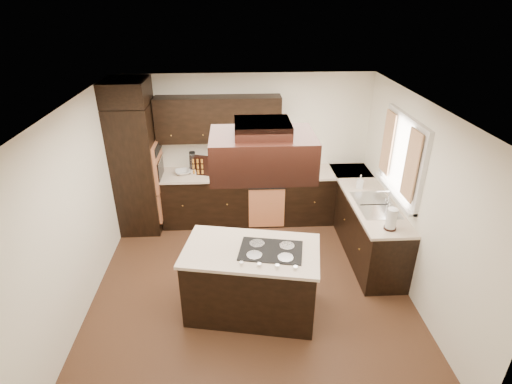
% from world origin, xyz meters
% --- Properties ---
extents(floor, '(4.20, 4.20, 0.02)m').
position_xyz_m(floor, '(0.00, 0.00, -0.01)').
color(floor, brown).
rests_on(floor, ground).
extents(ceiling, '(4.20, 4.20, 0.02)m').
position_xyz_m(ceiling, '(0.00, 0.00, 2.51)').
color(ceiling, silver).
rests_on(ceiling, ground).
extents(wall_back, '(4.20, 0.02, 2.50)m').
position_xyz_m(wall_back, '(0.00, 2.11, 1.25)').
color(wall_back, white).
rests_on(wall_back, ground).
extents(wall_front, '(4.20, 0.02, 2.50)m').
position_xyz_m(wall_front, '(0.00, -2.11, 1.25)').
color(wall_front, white).
rests_on(wall_front, ground).
extents(wall_left, '(0.02, 4.20, 2.50)m').
position_xyz_m(wall_left, '(-2.11, 0.00, 1.25)').
color(wall_left, white).
rests_on(wall_left, ground).
extents(wall_right, '(0.02, 4.20, 2.50)m').
position_xyz_m(wall_right, '(2.11, 0.00, 1.25)').
color(wall_right, white).
rests_on(wall_right, ground).
extents(oven_column, '(0.65, 0.75, 2.12)m').
position_xyz_m(oven_column, '(-1.78, 1.71, 1.06)').
color(oven_column, black).
rests_on(oven_column, floor).
extents(wall_oven_face, '(0.05, 0.62, 0.78)m').
position_xyz_m(wall_oven_face, '(-1.43, 1.71, 1.12)').
color(wall_oven_face, '#D87F50').
rests_on(wall_oven_face, oven_column).
extents(base_cabinets_back, '(2.93, 0.60, 0.88)m').
position_xyz_m(base_cabinets_back, '(0.03, 1.80, 0.44)').
color(base_cabinets_back, black).
rests_on(base_cabinets_back, floor).
extents(base_cabinets_right, '(0.60, 2.40, 0.88)m').
position_xyz_m(base_cabinets_right, '(1.80, 0.90, 0.44)').
color(base_cabinets_right, black).
rests_on(base_cabinets_right, floor).
extents(countertop_back, '(2.93, 0.63, 0.04)m').
position_xyz_m(countertop_back, '(0.03, 1.79, 0.90)').
color(countertop_back, beige).
rests_on(countertop_back, base_cabinets_back).
extents(countertop_right, '(0.63, 2.40, 0.04)m').
position_xyz_m(countertop_right, '(1.79, 0.90, 0.90)').
color(countertop_right, beige).
rests_on(countertop_right, base_cabinets_right).
extents(upper_cabinets, '(2.00, 0.34, 0.72)m').
position_xyz_m(upper_cabinets, '(-0.43, 1.93, 1.81)').
color(upper_cabinets, black).
rests_on(upper_cabinets, wall_back).
extents(dishwasher_front, '(0.60, 0.05, 0.72)m').
position_xyz_m(dishwasher_front, '(0.33, 1.50, 0.40)').
color(dishwasher_front, '#D87F50').
rests_on(dishwasher_front, floor).
extents(window_frame, '(0.06, 1.32, 1.12)m').
position_xyz_m(window_frame, '(2.07, 0.55, 1.65)').
color(window_frame, silver).
rests_on(window_frame, wall_right).
extents(window_pane, '(0.00, 1.20, 1.00)m').
position_xyz_m(window_pane, '(2.10, 0.55, 1.65)').
color(window_pane, white).
rests_on(window_pane, wall_right).
extents(curtain_left, '(0.02, 0.34, 0.90)m').
position_xyz_m(curtain_left, '(2.01, 0.13, 1.70)').
color(curtain_left, beige).
rests_on(curtain_left, wall_right).
extents(curtain_right, '(0.02, 0.34, 0.90)m').
position_xyz_m(curtain_right, '(2.01, 0.97, 1.70)').
color(curtain_right, beige).
rests_on(curtain_right, wall_right).
extents(sink_rim, '(0.52, 0.84, 0.01)m').
position_xyz_m(sink_rim, '(1.80, 0.55, 0.92)').
color(sink_rim, silver).
rests_on(sink_rim, countertop_right).
extents(island, '(1.68, 1.12, 0.88)m').
position_xyz_m(island, '(-0.02, -0.45, 0.44)').
color(island, black).
rests_on(island, floor).
extents(island_top, '(1.74, 1.18, 0.04)m').
position_xyz_m(island_top, '(-0.02, -0.45, 0.90)').
color(island_top, beige).
rests_on(island_top, island).
extents(cooktop, '(0.81, 0.62, 0.01)m').
position_xyz_m(cooktop, '(0.21, -0.49, 0.93)').
color(cooktop, black).
rests_on(cooktop, island_top).
extents(range_hood, '(1.05, 0.72, 0.42)m').
position_xyz_m(range_hood, '(0.10, -0.55, 2.16)').
color(range_hood, black).
rests_on(range_hood, ceiling).
extents(hood_duct, '(0.55, 0.50, 0.13)m').
position_xyz_m(hood_duct, '(0.10, -0.55, 2.44)').
color(hood_duct, black).
rests_on(hood_duct, ceiling).
extents(blender_base, '(0.15, 0.15, 0.10)m').
position_xyz_m(blender_base, '(-0.88, 1.81, 0.97)').
color(blender_base, silver).
rests_on(blender_base, countertop_back).
extents(blender_pitcher, '(0.13, 0.13, 0.26)m').
position_xyz_m(blender_pitcher, '(-0.88, 1.81, 1.15)').
color(blender_pitcher, silver).
rests_on(blender_pitcher, blender_base).
extents(spice_rack, '(0.39, 0.22, 0.32)m').
position_xyz_m(spice_rack, '(-0.72, 1.76, 1.08)').
color(spice_rack, black).
rests_on(spice_rack, countertop_back).
extents(mixing_bowl, '(0.32, 0.32, 0.06)m').
position_xyz_m(mixing_bowl, '(-1.05, 1.80, 0.95)').
color(mixing_bowl, silver).
rests_on(mixing_bowl, countertop_back).
extents(soap_bottle, '(0.13, 0.13, 0.22)m').
position_xyz_m(soap_bottle, '(1.73, 1.10, 1.03)').
color(soap_bottle, silver).
rests_on(soap_bottle, countertop_right).
extents(paper_towel, '(0.18, 0.18, 0.29)m').
position_xyz_m(paper_towel, '(1.78, -0.09, 1.06)').
color(paper_towel, silver).
rests_on(paper_towel, countertop_right).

